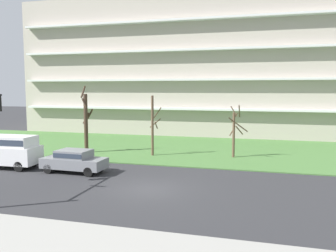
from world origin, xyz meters
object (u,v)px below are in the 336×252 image
Objects in this scene: tree_center at (235,132)px; tree_left at (153,125)px; tree_far_left at (86,121)px; van_white_center_left at (4,149)px; sedan_gray_near_left at (74,160)px.

tree_left is at bearing -172.83° from tree_center.
tree_far_left reaches higher than van_white_center_left.
tree_center is 17.78m from van_white_center_left.
tree_far_left is 1.14× the size of van_white_center_left.
tree_left is at bearing -113.53° from sedan_gray_near_left.
tree_far_left is at bearing -114.88° from van_white_center_left.
tree_left reaches higher than tree_center.
tree_left is 6.84m from tree_center.
tree_far_left is 1.16× the size of tree_left.
sedan_gray_near_left is at bearing -141.75° from tree_center.
tree_far_left is at bearing -177.97° from tree_left.
tree_far_left reaches higher than tree_left.
sedan_gray_near_left is 5.71m from van_white_center_left.
tree_center is 0.84× the size of van_white_center_left.
tree_left is (6.17, 0.22, -0.20)m from tree_far_left.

